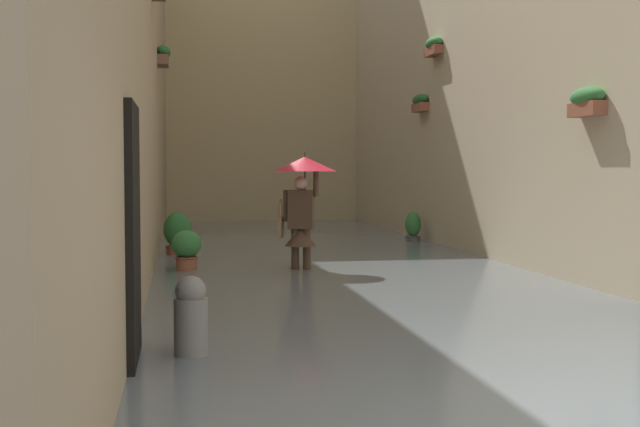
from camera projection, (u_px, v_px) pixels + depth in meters
ground_plane at (319, 266)px, 14.72m from camera, size 60.00×60.00×0.00m
flood_water at (319, 261)px, 14.71m from camera, size 6.35×26.17×0.17m
building_facade_right at (99, 21)px, 13.89m from camera, size 2.04×24.17×8.26m
building_facade_far at (259, 2)px, 25.19m from camera, size 9.15×1.80×13.32m
person_wading at (303, 192)px, 12.72m from camera, size 0.96×0.96×1.94m
potted_plant_near_right at (186, 252)px, 12.71m from camera, size 0.45×0.45×0.76m
potted_plant_far_right at (177, 236)px, 15.05m from camera, size 0.49×0.49×0.92m
potted_plant_mid_left at (413, 230)px, 17.79m from camera, size 0.34×0.34×0.79m
mooring_bollard at (191, 326)px, 6.88m from camera, size 0.28×0.28×0.82m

